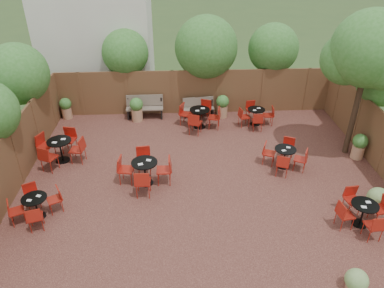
{
  "coord_description": "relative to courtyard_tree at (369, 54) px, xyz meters",
  "views": [
    {
      "loc": [
        -0.92,
        -10.05,
        7.25
      ],
      "look_at": [
        -0.37,
        0.5,
        1.0
      ],
      "focal_mm": 34.24,
      "sensor_mm": 36.0,
      "label": 1
    }
  ],
  "objects": [
    {
      "name": "ground",
      "position": [
        -5.39,
        -1.27,
        -3.75
      ],
      "size": [
        80.0,
        80.0,
        0.0
      ],
      "primitive_type": "plane",
      "color": "#354F23",
      "rests_on": "ground"
    },
    {
      "name": "courtyard_paving",
      "position": [
        -5.39,
        -1.27,
        -3.74
      ],
      "size": [
        12.0,
        10.0,
        0.02
      ],
      "primitive_type": "cube",
      "color": "#3A1B17",
      "rests_on": "ground"
    },
    {
      "name": "fence_back",
      "position": [
        -5.39,
        3.73,
        -2.75
      ],
      "size": [
        12.0,
        0.08,
        2.0
      ],
      "primitive_type": "cube",
      "color": "brown",
      "rests_on": "ground"
    },
    {
      "name": "fence_left",
      "position": [
        -11.39,
        -1.27,
        -2.75
      ],
      "size": [
        0.08,
        10.0,
        2.0
      ],
      "primitive_type": "cube",
      "color": "brown",
      "rests_on": "ground"
    },
    {
      "name": "fence_right",
      "position": [
        0.61,
        -1.27,
        -2.75
      ],
      "size": [
        0.08,
        10.0,
        2.0
      ],
      "primitive_type": "cube",
      "color": "brown",
      "rests_on": "ground"
    },
    {
      "name": "neighbour_building",
      "position": [
        -9.89,
        6.73,
        0.25
      ],
      "size": [
        5.0,
        4.0,
        8.0
      ],
      "primitive_type": "cube",
      "color": "beige",
      "rests_on": "ground"
    },
    {
      "name": "overhang_foliage",
      "position": [
        -7.16,
        1.76,
        -1.06
      ],
      "size": [
        15.46,
        10.64,
        2.72
      ],
      "color": "#306A22",
      "rests_on": "ground"
    },
    {
      "name": "courtyard_tree",
      "position": [
        0.0,
        0.0,
        0.0
      ],
      "size": [
        2.71,
        2.61,
        5.16
      ],
      "rotation": [
        0.0,
        0.0,
        -0.4
      ],
      "color": "black",
      "rests_on": "courtyard_paving"
    },
    {
      "name": "park_bench_left",
      "position": [
        -7.62,
        3.36,
        -3.22
      ],
      "size": [
        1.6,
        0.53,
        0.99
      ],
      "rotation": [
        0.0,
        0.0,
        0.01
      ],
      "color": "brown",
      "rests_on": "courtyard_paving"
    },
    {
      "name": "park_bench_right",
      "position": [
        -5.28,
        3.35,
        -3.3
      ],
      "size": [
        1.4,
        0.57,
        0.84
      ],
      "rotation": [
        0.0,
        0.0,
        0.1
      ],
      "color": "brown",
      "rests_on": "courtyard_paving"
    },
    {
      "name": "bistro_tables",
      "position": [
        -6.03,
        -0.49,
        -3.28
      ],
      "size": [
        10.85,
        7.7,
        0.96
      ],
      "color": "black",
      "rests_on": "courtyard_paving"
    },
    {
      "name": "planters",
      "position": [
        -5.73,
        2.39,
        -3.2
      ],
      "size": [
        11.82,
        4.34,
        1.04
      ],
      "color": "#A67453",
      "rests_on": "courtyard_paving"
    }
  ]
}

